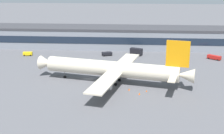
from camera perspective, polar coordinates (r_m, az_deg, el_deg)
ground_plane at (r=126.72m, az=-4.12°, el=-2.09°), size 600.00×600.00×0.00m
terminal_building at (r=177.84m, az=-1.66°, el=5.26°), size 174.81×18.00×11.25m
airliner at (r=120.08m, az=0.27°, el=-0.35°), size 58.94×50.62×17.55m
pushback_tractor at (r=160.74m, az=-0.85°, el=2.37°), size 5.42×4.17×1.75m
belt_loader at (r=161.03m, az=17.37°, el=1.67°), size 6.28×5.51×1.95m
stair_truck at (r=161.54m, az=4.31°, el=2.73°), size 6.45×4.69×3.55m
follow_me_car at (r=165.94m, az=-14.55°, el=2.30°), size 4.54×2.32×1.85m
traffic_cone_0 at (r=110.92m, az=4.79°, el=-4.66°), size 0.60×0.60×0.75m
traffic_cone_1 at (r=113.82m, az=6.05°, el=-4.17°), size 0.50×0.50×0.63m
traffic_cone_2 at (r=114.63m, az=-2.40°, el=-3.93°), size 0.52×0.52×0.65m
traffic_cone_3 at (r=114.57m, az=3.01°, el=-3.93°), size 0.57×0.57×0.71m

